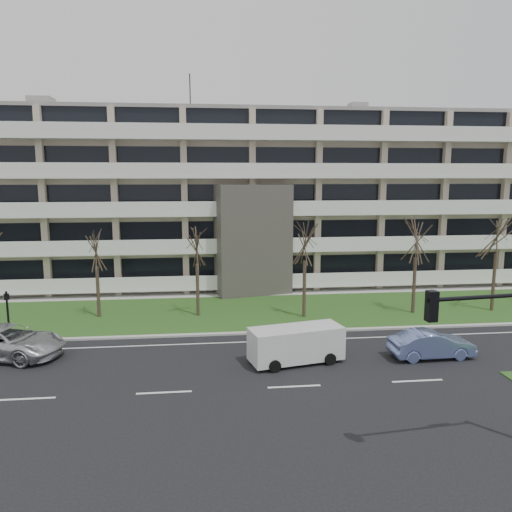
{
  "coord_description": "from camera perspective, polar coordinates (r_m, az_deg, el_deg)",
  "views": [
    {
      "loc": [
        -4.17,
        -21.66,
        9.77
      ],
      "look_at": [
        -0.7,
        10.0,
        4.58
      ],
      "focal_mm": 35.0,
      "sensor_mm": 36.0,
      "label": 1
    }
  ],
  "objects": [
    {
      "name": "blue_sedan",
      "position": [
        28.88,
        19.41,
        -9.5
      ],
      "size": [
        4.57,
        1.75,
        1.49
      ],
      "primitive_type": "imported",
      "rotation": [
        0.0,
        0.0,
        1.61
      ],
      "color": "#7488CA",
      "rests_on": "ground"
    },
    {
      "name": "tree_4",
      "position": [
        33.89,
        5.63,
        1.99
      ],
      "size": [
        3.54,
        3.54,
        7.09
      ],
      "color": "#382B21",
      "rests_on": "ground"
    },
    {
      "name": "curb",
      "position": [
        31.49,
        1.68,
        -8.7
      ],
      "size": [
        90.0,
        0.35,
        0.12
      ],
      "primitive_type": "cube",
      "color": "#B2B2AD",
      "rests_on": "ground"
    },
    {
      "name": "apartment_building",
      "position": [
        47.21,
        -1.2,
        6.64
      ],
      "size": [
        60.5,
        15.1,
        18.75
      ],
      "color": "tan",
      "rests_on": "ground"
    },
    {
      "name": "tree_5",
      "position": [
        36.5,
        17.88,
        2.25
      ],
      "size": [
        3.6,
        3.6,
        7.2
      ],
      "color": "#382B21",
      "rests_on": "ground"
    },
    {
      "name": "tree_6",
      "position": [
        39.21,
        25.89,
        2.59
      ],
      "size": [
        3.76,
        3.76,
        7.52
      ],
      "color": "#382B21",
      "rests_on": "ground"
    },
    {
      "name": "sidewalk",
      "position": [
        41.53,
        -0.32,
        -4.29
      ],
      "size": [
        90.0,
        2.0,
        0.08
      ],
      "primitive_type": "cube",
      "color": "#B2B2AD",
      "rests_on": "ground"
    },
    {
      "name": "ground",
      "position": [
        24.12,
        4.39,
        -14.66
      ],
      "size": [
        160.0,
        160.0,
        0.0
      ],
      "primitive_type": "plane",
      "color": "black",
      "rests_on": "ground"
    },
    {
      "name": "lane_edge_line",
      "position": [
        30.09,
        2.08,
        -9.68
      ],
      "size": [
        90.0,
        0.12,
        0.01
      ],
      "primitive_type": "cube",
      "color": "white",
      "rests_on": "ground"
    },
    {
      "name": "pedestrian_signal",
      "position": [
        32.47,
        -26.52,
        -5.59
      ],
      "size": [
        0.36,
        0.33,
        3.13
      ],
      "rotation": [
        0.0,
        0.0,
        0.4
      ],
      "color": "black",
      "rests_on": "ground"
    },
    {
      "name": "white_van",
      "position": [
        26.61,
        4.73,
        -9.7
      ],
      "size": [
        5.16,
        2.81,
        1.9
      ],
      "rotation": [
        0.0,
        0.0,
        0.22
      ],
      "color": "silver",
      "rests_on": "ground"
    },
    {
      "name": "tree_3",
      "position": [
        34.35,
        -6.79,
        1.4
      ],
      "size": [
        3.29,
        3.29,
        6.58
      ],
      "color": "#382B21",
      "rests_on": "ground"
    },
    {
      "name": "grass_verge",
      "position": [
        36.24,
        0.59,
        -6.33
      ],
      "size": [
        90.0,
        10.0,
        0.06
      ],
      "primitive_type": "cube",
      "color": "#2E4D19",
      "rests_on": "ground"
    },
    {
      "name": "tree_2",
      "position": [
        35.48,
        -17.85,
        1.03
      ],
      "size": [
        3.2,
        3.2,
        6.39
      ],
      "color": "#382B21",
      "rests_on": "ground"
    },
    {
      "name": "silver_pickup",
      "position": [
        30.49,
        -26.57,
        -8.74
      ],
      "size": [
        6.78,
        4.63,
        1.72
      ],
      "primitive_type": "imported",
      "rotation": [
        0.0,
        0.0,
        1.26
      ],
      "color": "silver",
      "rests_on": "ground"
    }
  ]
}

